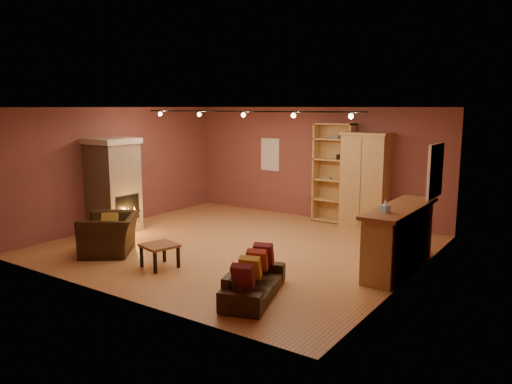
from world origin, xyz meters
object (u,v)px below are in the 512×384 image
Objects in this scene: fireplace at (113,185)px; loveseat at (254,276)px; bar_counter at (399,238)px; armchair at (110,227)px; bookcase at (335,172)px; coffee_table at (160,248)px; armoire at (365,180)px.

fireplace is 5.16m from loveseat.
armchair is (-4.97, -2.13, -0.07)m from bar_counter.
armchair is at bearing -116.28° from bookcase.
bookcase is at bearing 79.00° from coffee_table.
fireplace is 1.82m from armchair.
fireplace reaches higher than coffee_table.
armoire reaches higher than armchair.
coffee_table is (-2.16, 0.21, 0.03)m from loveseat.
fireplace is 1.55× the size of armchair.
fireplace is 5.77m from armoire.
bookcase is at bearing -5.43° from loveseat.
bookcase is 1.09× the size of armoire.
bookcase is 5.51m from armchair.
armoire is 5.80m from armchair.
bookcase reaches higher than loveseat.
loveseat is at bearing -86.19° from armoire.
armoire is at bearing 69.38° from coffee_table.
fireplace reaches higher than armchair.
coffee_table is (-0.97, -5.01, -0.87)m from bookcase.
bookcase reaches higher than armoire.
armchair is at bearing -42.91° from fireplace.
armoire reaches higher than bar_counter.
fireplace is 3.08m from coffee_table.
bookcase reaches higher than fireplace.
fireplace is at bearing -141.85° from armoire.
bar_counter reaches higher than coffee_table.
armchair is at bearing 175.53° from coffee_table.
armchair is 2.02× the size of coffee_table.
bar_counter is (6.24, 0.95, -0.49)m from fireplace.
bar_counter is 2.82m from loveseat.
fireplace is 6.33m from bar_counter.
loveseat is at bearing -77.17° from bookcase.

